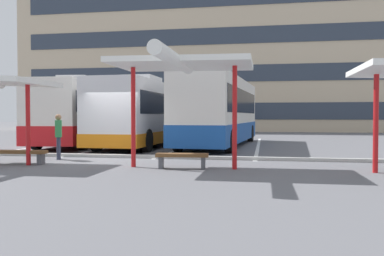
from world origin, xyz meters
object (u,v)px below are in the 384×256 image
coach_bus_2 (220,112)px  waiting_shelter_2 (181,66)px  coach_bus_0 (87,114)px  bench_2 (17,154)px  waiting_passenger_0 (58,133)px  bench_3 (182,157)px  coach_bus_1 (151,114)px

coach_bus_2 → waiting_shelter_2: bearing=-90.9°
coach_bus_0 → bench_2: 9.39m
coach_bus_0 → coach_bus_2: bearing=0.5°
bench_2 → coach_bus_0: bearing=100.8°
coach_bus_0 → waiting_shelter_2: (7.24, -9.42, 1.39)m
bench_2 → waiting_shelter_2: bearing=-2.9°
waiting_passenger_0 → coach_bus_2: bearing=56.8°
coach_bus_0 → bench_3: size_ratio=6.85×
coach_bus_2 → bench_2: coach_bus_2 is taller
coach_bus_1 → coach_bus_2: 3.75m
coach_bus_0 → waiting_passenger_0: size_ratio=6.71×
bench_2 → waiting_passenger_0: size_ratio=1.22×
bench_2 → bench_3: 5.50m
bench_2 → waiting_passenger_0: bearing=67.7°
bench_2 → waiting_shelter_2: 6.13m
coach_bus_2 → waiting_passenger_0: (-5.00, -7.65, -0.81)m
bench_3 → waiting_passenger_0: (-4.86, 1.68, 0.60)m
waiting_shelter_2 → coach_bus_0: bearing=127.6°
coach_bus_0 → waiting_passenger_0: 7.98m
bench_3 → waiting_shelter_2: bearing=-90.0°
coach_bus_2 → waiting_shelter_2: size_ratio=2.50×
coach_bus_2 → waiting_passenger_0: 9.18m
coach_bus_0 → bench_2: bearing=-79.2°
coach_bus_1 → waiting_passenger_0: (-1.25, -7.67, -0.73)m
coach_bus_0 → bench_3: 11.83m
coach_bus_0 → waiting_shelter_2: size_ratio=2.42×
coach_bus_1 → waiting_passenger_0: size_ratio=7.29×
coach_bus_1 → waiting_shelter_2: coach_bus_1 is taller
bench_2 → waiting_shelter_2: (5.50, -0.28, 2.69)m
coach_bus_2 → bench_3: 9.44m
waiting_shelter_2 → waiting_passenger_0: size_ratio=2.77×
coach_bus_0 → waiting_passenger_0: (2.38, -7.58, -0.70)m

